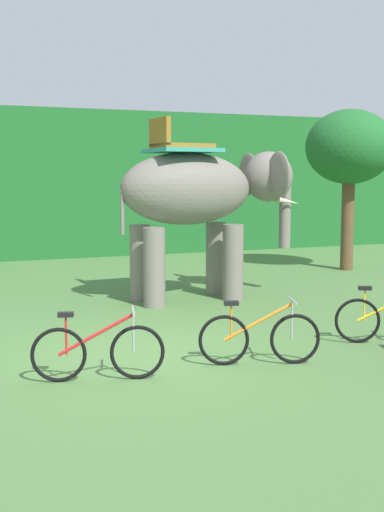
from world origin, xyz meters
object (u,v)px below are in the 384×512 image
object	(u,v)px
tree_left	(350,149)
bike_red	(98,351)
elephant	(201,196)
bike_orange	(259,337)

from	to	relation	value
tree_left	bike_red	xyz separation A→B (m)	(-8.96, -7.31, -2.97)
tree_left	bike_red	world-z (taller)	tree_left
elephant	bike_red	bearing A→B (deg)	-125.90
tree_left	bike_orange	xyz separation A→B (m)	(-6.70, -7.44, -2.97)
elephant	bike_orange	bearing A→B (deg)	-103.75
tree_left	bike_red	size ratio (longest dim) A/B	2.66
tree_left	elephant	world-z (taller)	tree_left
elephant	bike_red	world-z (taller)	elephant
elephant	bike_red	xyz separation A→B (m)	(-3.46, -4.78, -1.82)
bike_orange	tree_left	bearing A→B (deg)	48.00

